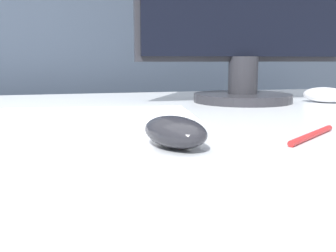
# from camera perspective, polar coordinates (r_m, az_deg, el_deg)

# --- Properties ---
(partition_panel) EXTENTS (5.00, 0.03, 1.22)m
(partition_panel) POSITION_cam_1_polar(r_m,az_deg,el_deg) (1.37, -10.02, -1.89)
(partition_panel) COLOR #333D4C
(partition_panel) RESTS_ON ground_plane
(computer_mouse_near) EXTENTS (0.08, 0.11, 0.04)m
(computer_mouse_near) POSITION_cam_1_polar(r_m,az_deg,el_deg) (0.45, 0.98, -0.84)
(computer_mouse_near) COLOR #232328
(computer_mouse_near) RESTS_ON desk
(keyboard) EXTENTS (0.39, 0.19, 0.02)m
(keyboard) POSITION_cam_1_polar(r_m,az_deg,el_deg) (0.59, -14.19, 0.79)
(keyboard) COLOR silver
(keyboard) RESTS_ON desk
(computer_mouse_far) EXTENTS (0.10, 0.11, 0.04)m
(computer_mouse_far) POSITION_cam_1_polar(r_m,az_deg,el_deg) (1.00, 21.81, 4.21)
(computer_mouse_far) COLOR white
(computer_mouse_far) RESTS_ON desk
(pen) EXTENTS (0.12, 0.09, 0.01)m
(pen) POSITION_cam_1_polar(r_m,az_deg,el_deg) (0.54, 20.18, -1.23)
(pen) COLOR red
(pen) RESTS_ON desk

